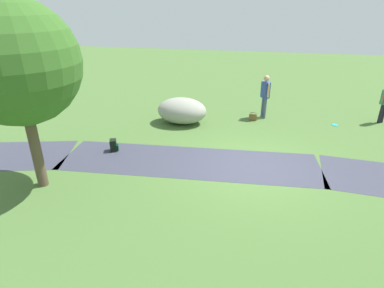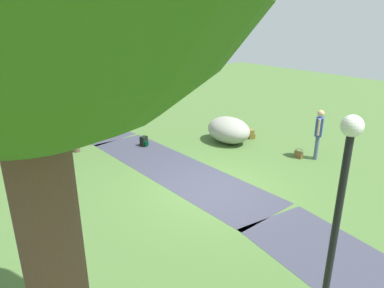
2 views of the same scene
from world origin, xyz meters
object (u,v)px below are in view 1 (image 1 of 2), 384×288
object	(u,v)px
young_tree_near_path	(17,64)
woman_with_handbag	(265,93)
spare_backpack_on_lawn	(114,145)
backpack_by_boulder	(194,110)
handbag_on_grass	(253,117)
lawn_boulder	(182,111)
frisbee_on_grass	(335,125)

from	to	relation	value
young_tree_near_path	woman_with_handbag	xyz separation A→B (m)	(-5.82, -6.84, -2.21)
young_tree_near_path	woman_with_handbag	distance (m)	9.24
spare_backpack_on_lawn	backpack_by_boulder	bearing A→B (deg)	-113.88
woman_with_handbag	handbag_on_grass	size ratio (longest dim) A/B	5.65
lawn_boulder	frisbee_on_grass	world-z (taller)	lawn_boulder
woman_with_handbag	spare_backpack_on_lawn	xyz separation A→B (m)	(4.85, 4.43, -0.88)
lawn_boulder	backpack_by_boulder	size ratio (longest dim) A/B	5.17
young_tree_near_path	frisbee_on_grass	bearing A→B (deg)	-143.09
young_tree_near_path	backpack_by_boulder	world-z (taller)	young_tree_near_path
young_tree_near_path	backpack_by_boulder	xyz separation A→B (m)	(-2.81, -6.57, -3.09)
lawn_boulder	handbag_on_grass	bearing A→B (deg)	-162.23
handbag_on_grass	lawn_boulder	bearing A→B (deg)	17.77
woman_with_handbag	frisbee_on_grass	world-z (taller)	woman_with_handbag
woman_with_handbag	backpack_by_boulder	size ratio (longest dim) A/B	4.56
handbag_on_grass	backpack_by_boulder	xyz separation A→B (m)	(2.59, -0.17, 0.05)
backpack_by_boulder	woman_with_handbag	bearing A→B (deg)	-175.03
spare_backpack_on_lawn	frisbee_on_grass	bearing A→B (deg)	-151.95
woman_with_handbag	spare_backpack_on_lawn	distance (m)	6.62
lawn_boulder	frisbee_on_grass	distance (m)	6.22
woman_with_handbag	frisbee_on_grass	size ratio (longest dim) A/B	7.50
backpack_by_boulder	spare_backpack_on_lawn	xyz separation A→B (m)	(1.84, 4.16, 0.00)
spare_backpack_on_lawn	frisbee_on_grass	size ratio (longest dim) A/B	1.65
backpack_by_boulder	spare_backpack_on_lawn	bearing A→B (deg)	66.12
young_tree_near_path	frisbee_on_grass	xyz separation A→B (m)	(-8.68, -6.52, -3.27)
spare_backpack_on_lawn	young_tree_near_path	bearing A→B (deg)	68.10
lawn_boulder	frisbee_on_grass	bearing A→B (deg)	-170.45
handbag_on_grass	young_tree_near_path	bearing A→B (deg)	49.83
handbag_on_grass	frisbee_on_grass	bearing A→B (deg)	-177.93
handbag_on_grass	spare_backpack_on_lawn	size ratio (longest dim) A/B	0.81
lawn_boulder	woman_with_handbag	distance (m)	3.57
handbag_on_grass	spare_backpack_on_lawn	distance (m)	5.97
woman_with_handbag	backpack_by_boulder	world-z (taller)	woman_with_handbag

